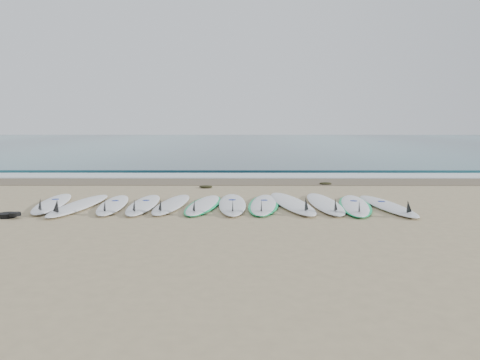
{
  "coord_description": "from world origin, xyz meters",
  "views": [
    {
      "loc": [
        0.49,
        -9.48,
        1.7
      ],
      "look_at": [
        0.45,
        1.24,
        0.4
      ],
      "focal_mm": 35.0,
      "sensor_mm": 36.0,
      "label": 1
    }
  ],
  "objects_px": {
    "surfboard_11": "(388,206)",
    "surfboard_0": "(52,203)",
    "surfboard_6": "(232,204)",
    "leash_coil": "(9,215)"
  },
  "relations": [
    {
      "from": "surfboard_11",
      "to": "surfboard_0",
      "type": "bearing_deg",
      "value": 171.71
    },
    {
      "from": "surfboard_0",
      "to": "leash_coil",
      "type": "distance_m",
      "value": 1.25
    },
    {
      "from": "surfboard_0",
      "to": "surfboard_6",
      "type": "distance_m",
      "value": 3.74
    },
    {
      "from": "surfboard_6",
      "to": "surfboard_11",
      "type": "bearing_deg",
      "value": -4.7
    },
    {
      "from": "surfboard_6",
      "to": "surfboard_11",
      "type": "xyz_separation_m",
      "value": [
        3.14,
        -0.17,
        -0.0
      ]
    },
    {
      "from": "surfboard_0",
      "to": "surfboard_11",
      "type": "distance_m",
      "value": 6.89
    },
    {
      "from": "surfboard_6",
      "to": "surfboard_11",
      "type": "height_order",
      "value": "surfboard_6"
    },
    {
      "from": "surfboard_0",
      "to": "surfboard_11",
      "type": "relative_size",
      "value": 1.0
    },
    {
      "from": "surfboard_6",
      "to": "leash_coil",
      "type": "height_order",
      "value": "surfboard_6"
    },
    {
      "from": "surfboard_0",
      "to": "surfboard_11",
      "type": "height_order",
      "value": "same"
    }
  ]
}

